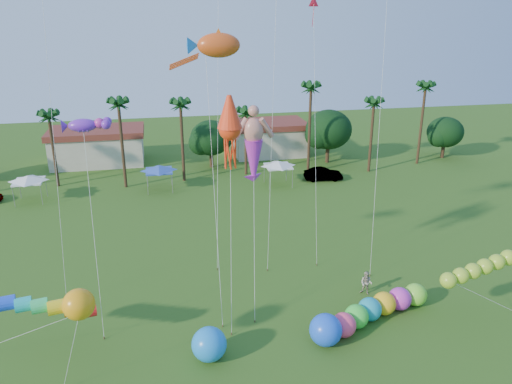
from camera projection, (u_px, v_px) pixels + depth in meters
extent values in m
cylinder|color=#3A2819|center=(54.00, 152.00, 58.59)|extent=(0.36, 0.36, 8.50)
cylinder|color=#3A2819|center=(122.00, 146.00, 57.99)|extent=(0.36, 0.36, 10.00)
cylinder|color=#3A2819|center=(182.00, 143.00, 60.31)|extent=(0.36, 0.36, 9.50)
cylinder|color=#3A2819|center=(246.00, 144.00, 62.98)|extent=(0.36, 0.36, 8.00)
cylinder|color=#3A2819|center=(309.00, 131.00, 63.04)|extent=(0.36, 0.36, 11.00)
cylinder|color=#3A2819|center=(371.00, 138.00, 63.96)|extent=(0.36, 0.36, 9.00)
cylinder|color=#3A2819|center=(421.00, 126.00, 67.04)|extent=(0.36, 0.36, 10.50)
sphere|color=#113814|center=(211.00, 138.00, 65.90)|extent=(5.46, 5.46, 5.46)
sphere|color=#113814|center=(329.00, 129.00, 67.76)|extent=(6.30, 6.30, 6.30)
sphere|color=#113814|center=(445.00, 132.00, 70.34)|extent=(5.04, 5.04, 5.04)
cube|color=beige|center=(98.00, 149.00, 68.40)|extent=(12.00, 7.00, 4.00)
cube|color=beige|center=(269.00, 140.00, 72.89)|extent=(10.00, 7.00, 4.00)
pyramid|color=white|center=(28.00, 178.00, 54.13)|extent=(3.00, 3.00, 0.60)
pyramid|color=blue|center=(159.00, 168.00, 57.67)|extent=(3.00, 3.00, 0.60)
pyramid|color=white|center=(278.00, 163.00, 59.37)|extent=(3.00, 3.00, 0.60)
imported|color=#4C4C54|center=(323.00, 174.00, 61.81)|extent=(4.85, 2.16, 1.55)
imported|color=#A59E8A|center=(366.00, 283.00, 36.88)|extent=(1.12, 1.10, 1.83)
sphere|color=#FF4373|center=(344.00, 325.00, 32.15)|extent=(1.63, 1.63, 1.63)
sphere|color=#34DF3A|center=(356.00, 316.00, 33.04)|extent=(1.63, 1.63, 1.63)
sphere|color=#1995B2|center=(370.00, 309.00, 33.84)|extent=(1.63, 1.63, 1.63)
sphere|color=yellow|center=(384.00, 303.00, 34.51)|extent=(1.63, 1.63, 1.63)
sphere|color=#DA33CA|center=(400.00, 299.00, 35.07)|extent=(1.63, 1.63, 1.63)
sphere|color=#77E532|center=(415.00, 295.00, 35.58)|extent=(1.63, 1.63, 1.63)
sphere|color=blue|center=(326.00, 330.00, 31.27)|extent=(2.71, 2.71, 2.08)
sphere|color=#1A86F0|center=(209.00, 344.00, 29.90)|extent=(2.12, 2.12, 2.12)
cylinder|color=red|center=(59.00, 313.00, 29.57)|extent=(6.58, 1.00, 0.89)
cylinder|color=silver|center=(24.00, 334.00, 30.13)|extent=(7.95, 1.06, 3.02)
ellipsoid|color=#9ECC2D|center=(448.00, 280.00, 32.63)|extent=(5.93, 1.70, 1.28)
cylinder|color=silver|center=(484.00, 297.00, 33.76)|extent=(5.80, 0.08, 3.29)
sphere|color=orange|center=(79.00, 304.00, 26.39)|extent=(1.80, 1.80, 1.71)
cylinder|color=silver|center=(71.00, 348.00, 27.12)|extent=(1.46, 0.09, 5.27)
cylinder|color=silver|center=(254.00, 235.00, 34.06)|extent=(0.85, 4.47, 10.89)
cylinder|color=brown|center=(255.00, 321.00, 33.78)|extent=(0.08, 0.08, 0.16)
ellipsoid|color=#D94C18|center=(219.00, 45.00, 32.54)|extent=(4.48, 2.59, 1.77)
cylinder|color=silver|center=(221.00, 188.00, 32.93)|extent=(0.95, 5.62, 17.77)
cylinder|color=brown|center=(223.00, 326.00, 33.29)|extent=(0.08, 0.08, 0.16)
cylinder|color=silver|center=(218.00, 89.00, 39.10)|extent=(1.73, 6.86, 28.13)
cylinder|color=brown|center=(217.00, 269.00, 40.60)|extent=(0.08, 0.08, 0.16)
cone|color=#FF3914|center=(230.00, 129.00, 31.26)|extent=(1.93, 1.93, 4.49)
cylinder|color=silver|center=(231.00, 234.00, 31.88)|extent=(0.65, 3.36, 12.88)
cylinder|color=brown|center=(232.00, 334.00, 32.47)|extent=(0.08, 0.08, 0.16)
ellipsoid|color=purple|center=(83.00, 125.00, 31.35)|extent=(3.34, 2.26, 1.20)
cylinder|color=silver|center=(94.00, 233.00, 31.71)|extent=(0.33, 4.17, 13.11)
cylinder|color=brown|center=(104.00, 338.00, 32.06)|extent=(0.08, 0.08, 0.16)
cone|color=red|center=(314.00, 3.00, 37.85)|extent=(1.08, 0.50, 1.06)
cylinder|color=silver|center=(315.00, 140.00, 39.59)|extent=(0.13, 3.85, 20.44)
cylinder|color=brown|center=(317.00, 265.00, 41.30)|extent=(0.08, 0.08, 0.16)
cylinder|color=silver|center=(379.00, 124.00, 37.77)|extent=(1.52, 4.42, 23.55)
cylinder|color=brown|center=(370.00, 275.00, 39.63)|extent=(0.08, 0.08, 0.16)
cylinder|color=silver|center=(54.00, 143.00, 33.87)|extent=(0.73, 3.38, 22.79)
cylinder|color=brown|center=(67.00, 301.00, 36.14)|extent=(0.08, 0.08, 0.16)
cylinder|color=silver|center=(273.00, 103.00, 37.80)|extent=(1.51, 3.79, 26.59)
cylinder|color=brown|center=(267.00, 270.00, 40.47)|extent=(0.08, 0.08, 0.16)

